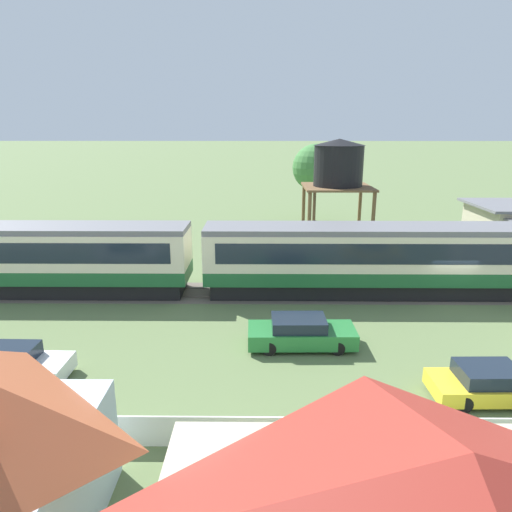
% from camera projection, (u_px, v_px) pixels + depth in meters
% --- Properties ---
extents(ground_plane, '(600.00, 600.00, 0.00)m').
position_uv_depth(ground_plane, '(445.00, 298.00, 26.17)').
color(ground_plane, '#607547').
extents(passenger_train, '(56.87, 3.19, 4.07)m').
position_uv_depth(passenger_train, '(367.00, 257.00, 26.36)').
color(passenger_train, '#1E6033').
rests_on(passenger_train, ground_plane).
extents(railway_track, '(113.94, 3.60, 0.04)m').
position_uv_depth(railway_track, '(265.00, 293.00, 27.03)').
color(railway_track, '#665B51').
rests_on(railway_track, ground_plane).
extents(water_tower, '(5.27, 5.27, 8.62)m').
position_uv_depth(water_tower, '(338.00, 166.00, 35.32)').
color(water_tower, brown).
rests_on(water_tower, ground_plane).
extents(parked_car_white, '(4.50, 1.87, 1.35)m').
position_uv_depth(parked_car_white, '(9.00, 365.00, 17.61)').
color(parked_car_white, white).
rests_on(parked_car_white, ground_plane).
extents(parked_car_yellow, '(4.25, 1.91, 1.26)m').
position_uv_depth(parked_car_yellow, '(490.00, 384.00, 16.38)').
color(parked_car_yellow, yellow).
rests_on(parked_car_yellow, ground_plane).
extents(parked_car_green, '(4.80, 1.95, 1.38)m').
position_uv_depth(parked_car_green, '(301.00, 333.00, 20.31)').
color(parked_car_green, '#287A38').
rests_on(parked_car_green, ground_plane).
extents(yard_tree_0, '(4.72, 4.72, 7.86)m').
position_uv_depth(yard_tree_0, '(316.00, 168.00, 46.41)').
color(yard_tree_0, brown).
rests_on(yard_tree_0, ground_plane).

